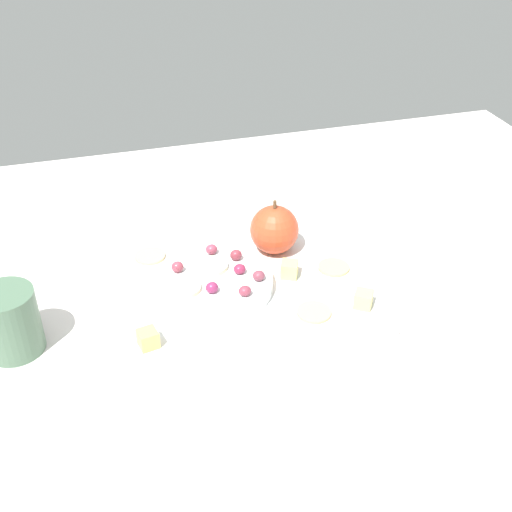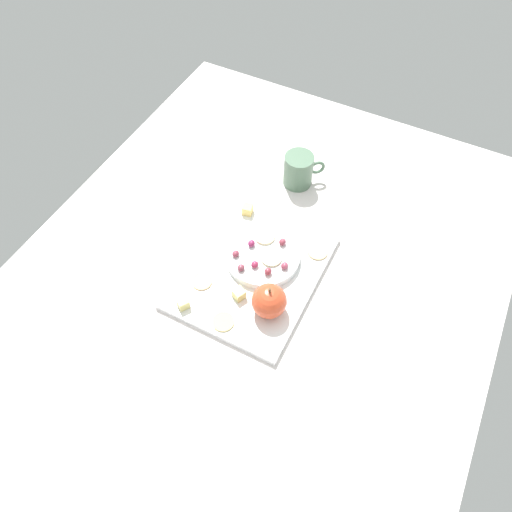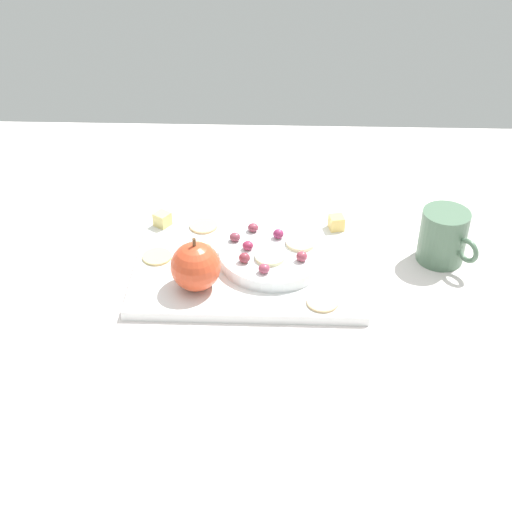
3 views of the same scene
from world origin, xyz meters
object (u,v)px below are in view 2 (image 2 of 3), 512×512
object	(u,v)px
cheese_cube_1	(237,293)
cup	(299,170)
grape_4	(254,264)
grape_2	(285,266)
grape_3	(282,242)
cracker_1	(318,252)
serving_dish	(264,256)
cheese_cube_2	(183,303)
apple_whole	(269,301)
cracker_0	(202,281)
cheese_cube_0	(248,210)
apple_slice_1	(265,236)
grape_6	(251,243)
cracker_2	(224,322)
grape_0	(236,254)
grape_5	(241,268)
grape_1	(268,272)
apple_slice_0	(271,258)
platter	(252,271)

from	to	relation	value
cheese_cube_1	cup	size ratio (longest dim) A/B	0.25
cheese_cube_1	grape_4	bearing A→B (deg)	178.49
grape_2	grape_3	size ratio (longest dim) A/B	1.00
cheese_cube_1	cracker_1	distance (cm)	21.21
serving_dish	cheese_cube_2	bearing A→B (deg)	-27.50
apple_whole	grape_2	world-z (taller)	apple_whole
grape_4	cracker_0	bearing A→B (deg)	-48.57
cracker_1	serving_dish	bearing A→B (deg)	-54.31
cheese_cube_0	apple_slice_1	world-z (taller)	apple_slice_1
grape_6	grape_2	bearing A→B (deg)	77.59
cheese_cube_2	grape_6	world-z (taller)	grape_6
cracker_2	grape_3	world-z (taller)	grape_3
cheese_cube_0	grape_6	world-z (taller)	grape_6
cheese_cube_2	cracker_2	size ratio (longest dim) A/B	0.51
cracker_1	grape_4	bearing A→B (deg)	-43.55
grape_2	grape_6	size ratio (longest dim) A/B	1.00
cracker_1	grape_4	xyz separation A→B (cm)	(11.04, -10.49, 2.42)
apple_whole	cracker_1	distance (cm)	18.83
cracker_1	grape_4	distance (cm)	15.42
cracker_0	grape_6	world-z (taller)	grape_6
cheese_cube_0	serving_dish	bearing A→B (deg)	42.88
cheese_cube_2	cheese_cube_0	bearing A→B (deg)	179.94
grape_0	cheese_cube_2	bearing A→B (deg)	-15.66
apple_whole	cheese_cube_2	bearing A→B (deg)	-65.83
cheese_cube_1	cup	bearing A→B (deg)	-175.68
cracker_1	cracker_2	distance (cm)	27.01
apple_slice_1	cheese_cube_0	bearing A→B (deg)	-128.34
apple_whole	apple_slice_1	xyz separation A→B (cm)	(-15.25, -8.61, -1.41)
grape_5	grape_6	bearing A→B (deg)	-171.66
cheese_cube_0	grape_3	distance (cm)	13.47
apple_whole	cup	distance (cm)	38.74
cheese_cube_2	grape_1	xyz separation A→B (cm)	(-14.13, 12.63, 1.57)
apple_whole	grape_6	world-z (taller)	apple_whole
cracker_2	apple_slice_0	bearing A→B (deg)	173.36
cracker_1	apple_slice_1	world-z (taller)	apple_slice_1
cracker_0	cracker_1	xyz separation A→B (cm)	(-18.74, 19.22, 0.00)
cheese_cube_0	apple_slice_0	distance (cm)	15.78
cracker_2	grape_1	bearing A→B (deg)	167.30
platter	grape_6	world-z (taller)	grape_6
cheese_cube_0	cracker_2	xyz separation A→B (cm)	(28.15, 9.52, -0.95)
grape_4	apple_whole	bearing A→B (deg)	45.11
cracker_1	grape_5	world-z (taller)	grape_5
cheese_cube_2	grape_0	xyz separation A→B (cm)	(-15.11, 4.24, 1.47)
cheese_cube_1	grape_5	xyz separation A→B (cm)	(-5.17, -1.85, 1.48)
apple_slice_0	grape_2	bearing A→B (deg)	77.49
apple_whole	grape_0	bearing A→B (deg)	-122.94
cheese_cube_1	grape_1	bearing A→B (deg)	151.38
cracker_1	grape_6	world-z (taller)	grape_6
serving_dish	cracker_2	bearing A→B (deg)	0.01
cracker_0	grape_1	xyz separation A→B (cm)	(-7.34, 12.30, 2.52)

